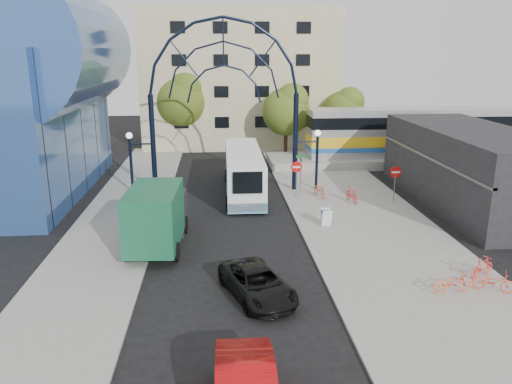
{
  "coord_description": "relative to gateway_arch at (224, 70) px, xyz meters",
  "views": [
    {
      "loc": [
        -0.6,
        -20.75,
        9.78
      ],
      "look_at": [
        1.55,
        6.0,
        2.21
      ],
      "focal_mm": 35.0,
      "sensor_mm": 36.0,
      "label": 1
    }
  ],
  "objects": [
    {
      "name": "train_car",
      "position": [
        20.0,
        8.0,
        -5.66
      ],
      "size": [
        25.1,
        3.05,
        4.2
      ],
      "color": "#B7B7BC",
      "rests_on": "train_platform"
    },
    {
      "name": "sandwich_board",
      "position": [
        5.6,
        -8.02,
        -7.81
      ],
      "size": [
        0.55,
        0.61,
        0.99
      ],
      "color": "white",
      "rests_on": "sidewalk_east"
    },
    {
      "name": "stop_sign",
      "position": [
        4.8,
        -2.0,
        -6.56
      ],
      "size": [
        0.8,
        0.07,
        2.5
      ],
      "color": "slate",
      "rests_on": "sidewalk_east"
    },
    {
      "name": "street_name_sign",
      "position": [
        5.2,
        -1.4,
        -6.43
      ],
      "size": [
        0.7,
        0.7,
        2.8
      ],
      "color": "slate",
      "rests_on": "sidewalk_east"
    },
    {
      "name": "ground",
      "position": [
        0.0,
        -14.0,
        -8.56
      ],
      "size": [
        120.0,
        120.0,
        0.0
      ],
      "primitive_type": "plane",
      "color": "black",
      "rests_on": "ground"
    },
    {
      "name": "bike_far_a",
      "position": [
        10.79,
        -16.63,
        -8.0
      ],
      "size": [
        1.77,
        1.22,
        0.88
      ],
      "primitive_type": "imported",
      "rotation": [
        0.0,
        0.0,
        1.15
      ],
      "color": "#EF4E2F",
      "rests_on": "sidewalk_east"
    },
    {
      "name": "transit_hall",
      "position": [
        -15.3,
        1.0,
        -1.86
      ],
      "size": [
        16.5,
        18.0,
        14.5
      ],
      "color": "#315698",
      "rests_on": "ground"
    },
    {
      "name": "black_suv",
      "position": [
        0.95,
        -16.16,
        -7.93
      ],
      "size": [
        3.42,
        4.94,
        1.25
      ],
      "primitive_type": "imported",
      "rotation": [
        0.0,
        0.0,
        0.33
      ],
      "color": "black",
      "rests_on": "ground"
    },
    {
      "name": "bike_near_a",
      "position": [
        6.45,
        -2.05,
        -7.96
      ],
      "size": [
        1.02,
        1.91,
        0.95
      ],
      "primitive_type": "imported",
      "rotation": [
        0.0,
        0.0,
        0.22
      ],
      "color": "#D8572B",
      "rests_on": "sidewalk_east"
    },
    {
      "name": "apartment_block",
      "position": [
        2.0,
        20.97,
        -1.55
      ],
      "size": [
        20.0,
        12.1,
        14.0
      ],
      "color": "#C1B286",
      "rests_on": "ground"
    },
    {
      "name": "commercial_block_east",
      "position": [
        16.0,
        -4.0,
        -6.06
      ],
      "size": [
        6.0,
        16.0,
        5.0
      ],
      "primitive_type": "cube",
      "color": "black",
      "rests_on": "ground"
    },
    {
      "name": "green_truck",
      "position": [
        -3.7,
        -10.06,
        -6.9
      ],
      "size": [
        2.82,
        6.69,
        3.32
      ],
      "rotation": [
        0.0,
        0.0,
        -0.05
      ],
      "color": "black",
      "rests_on": "ground"
    },
    {
      "name": "bike_near_b",
      "position": [
        8.28,
        -3.55,
        -7.92
      ],
      "size": [
        0.79,
        1.79,
        1.04
      ],
      "primitive_type": "imported",
      "rotation": [
        0.0,
        0.0,
        0.18
      ],
      "color": "red",
      "rests_on": "sidewalk_east"
    },
    {
      "name": "do_not_enter_sign",
      "position": [
        11.0,
        -4.0,
        -6.58
      ],
      "size": [
        0.76,
        0.07,
        2.48
      ],
      "color": "slate",
      "rests_on": "sidewalk_east"
    },
    {
      "name": "gateway_arch",
      "position": [
        0.0,
        0.0,
        0.0
      ],
      "size": [
        13.64,
        0.44,
        12.1
      ],
      "color": "black",
      "rests_on": "ground"
    },
    {
      "name": "train_platform",
      "position": [
        20.0,
        8.0,
        -8.16
      ],
      "size": [
        32.0,
        5.0,
        0.8
      ],
      "primitive_type": "cube",
      "color": "gray",
      "rests_on": "ground"
    },
    {
      "name": "sidewalk_east",
      "position": [
        8.0,
        -10.0,
        -8.5
      ],
      "size": [
        8.0,
        56.0,
        0.12
      ],
      "primitive_type": "cube",
      "color": "gray",
      "rests_on": "ground"
    },
    {
      "name": "bike_far_c",
      "position": [
        9.02,
        -16.65,
        -7.98
      ],
      "size": [
        1.79,
        0.77,
        0.92
      ],
      "primitive_type": "imported",
      "rotation": [
        0.0,
        0.0,
        1.66
      ],
      "color": "#FF6333",
      "rests_on": "sidewalk_east"
    },
    {
      "name": "bike_far_b",
      "position": [
        11.05,
        -15.22,
        -7.99
      ],
      "size": [
        1.53,
        1.04,
        0.9
      ],
      "primitive_type": "imported",
      "rotation": [
        0.0,
        0.0,
        2.03
      ],
      "color": "#EE3A2F",
      "rests_on": "sidewalk_east"
    },
    {
      "name": "tree_north_b",
      "position": [
        -3.88,
        15.93,
        -3.29
      ],
      "size": [
        5.12,
        5.12,
        8.0
      ],
      "color": "#382314",
      "rests_on": "ground"
    },
    {
      "name": "tree_north_c",
      "position": [
        12.12,
        13.93,
        -4.28
      ],
      "size": [
        4.16,
        4.16,
        6.5
      ],
      "color": "#382314",
      "rests_on": "ground"
    },
    {
      "name": "city_bus",
      "position": [
        1.28,
        -0.24,
        -6.96
      ],
      "size": [
        2.73,
        11.16,
        3.05
      ],
      "rotation": [
        0.0,
        0.0,
        -0.01
      ],
      "color": "white",
      "rests_on": "ground"
    },
    {
      "name": "tree_north_a",
      "position": [
        6.12,
        11.93,
        -3.95
      ],
      "size": [
        4.48,
        4.48,
        7.0
      ],
      "color": "#382314",
      "rests_on": "ground"
    },
    {
      "name": "plaza_west",
      "position": [
        -6.5,
        -8.0,
        -8.5
      ],
      "size": [
        5.0,
        50.0,
        0.12
      ],
      "primitive_type": "cube",
      "color": "gray",
      "rests_on": "ground"
    }
  ]
}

